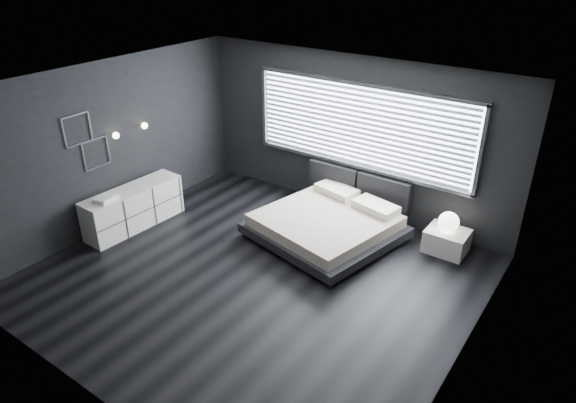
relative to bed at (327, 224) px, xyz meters
The scene contains 12 objects.
room 1.98m from the bed, 99.61° to the right, with size 6.04×6.00×2.80m.
window 1.75m from the bed, 93.57° to the left, with size 4.14×0.09×1.52m.
headboard 1.10m from the bed, 90.45° to the left, with size 1.96×0.16×0.52m.
sconce_near 3.76m from the bed, 153.97° to the right, with size 0.18×0.11×0.11m.
sconce_far 3.55m from the bed, 163.41° to the right, with size 0.18×0.11×0.11m.
wall_art_upper 4.20m from the bed, 146.60° to the right, with size 0.01×0.48×0.48m.
wall_art_lower 3.92m from the bed, 149.79° to the right, with size 0.01×0.48×0.48m.
bed is the anchor object (origin of this frame).
nightstand 1.93m from the bed, 22.32° to the left, with size 0.64×0.53×0.37m, color white.
orb_lamp 1.93m from the bed, 21.88° to the left, with size 0.33×0.33×0.33m, color white.
dresser 3.32m from the bed, 151.57° to the right, with size 0.59×1.80×0.71m.
book_stack 3.62m from the bed, 144.25° to the right, with size 0.31×0.39×0.07m.
Camera 1 is at (4.00, -4.83, 4.46)m, focal length 32.00 mm.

